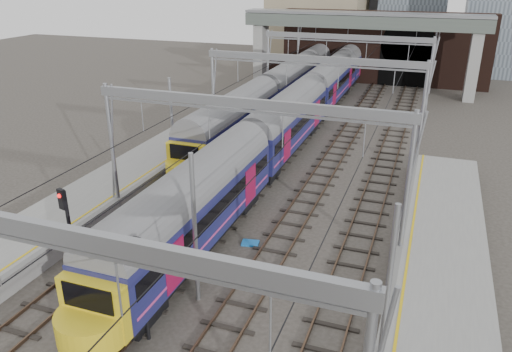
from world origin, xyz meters
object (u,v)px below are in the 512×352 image
at_px(signal_near_left, 69,228).
at_px(signal_near_centre, 142,277).
at_px(train_second, 308,70).
at_px(relay_cabinet, 77,271).
at_px(train_main, 312,98).

bearing_deg(signal_near_left, signal_near_centre, -5.07).
height_order(train_second, signal_near_centre, train_second).
height_order(signal_near_left, relay_cabinet, signal_near_left).
bearing_deg(train_second, signal_near_centre, -83.46).
distance_m(signal_near_left, relay_cabinet, 2.75).
bearing_deg(train_second, signal_near_left, -89.47).
bearing_deg(train_main, signal_near_centre, -87.68).
xyz_separation_m(train_main, signal_near_left, (-3.59, -29.78, 0.67)).
height_order(signal_near_centre, relay_cabinet, signal_near_centre).
height_order(signal_near_left, signal_near_centre, signal_near_left).
relative_size(signal_near_left, relay_cabinet, 4.69).
bearing_deg(train_main, signal_near_left, -96.88).
bearing_deg(signal_near_left, relay_cabinet, 145.37).
bearing_deg(signal_near_left, train_main, 99.52).
height_order(train_main, train_second, train_main).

